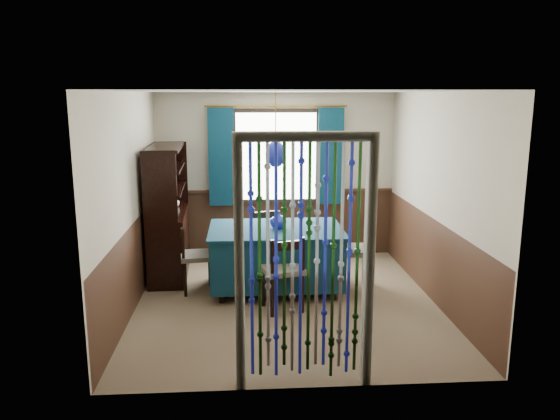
{
  "coord_description": "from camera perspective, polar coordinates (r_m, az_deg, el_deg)",
  "views": [
    {
      "loc": [
        -0.5,
        -6.24,
        2.46
      ],
      "look_at": [
        -0.05,
        0.37,
        1.06
      ],
      "focal_mm": 35.0,
      "sensor_mm": 36.0,
      "label": 1
    }
  ],
  "objects": [
    {
      "name": "window",
      "position": [
        8.25,
        -0.41,
        5.61
      ],
      "size": [
        1.32,
        0.12,
        1.42
      ],
      "primitive_type": "cube",
      "color": "black",
      "rests_on": "wall_back"
    },
    {
      "name": "floor",
      "position": [
        6.72,
        0.63,
        -9.52
      ],
      "size": [
        4.0,
        4.0,
        0.0
      ],
      "primitive_type": "plane",
      "color": "brown",
      "rests_on": "ground"
    },
    {
      "name": "wall_left",
      "position": [
        6.49,
        -15.41,
        0.75
      ],
      "size": [
        0.0,
        4.0,
        4.0
      ],
      "primitive_type": "plane",
      "rotation": [
        1.57,
        0.0,
        1.57
      ],
      "color": "#C1B79E",
      "rests_on": "ground"
    },
    {
      "name": "vase_sideboard",
      "position": [
        7.91,
        -10.97,
        0.94
      ],
      "size": [
        0.18,
        0.18,
        0.17
      ],
      "primitive_type": "imported",
      "rotation": [
        0.0,
        0.0,
        -0.11
      ],
      "color": "beige",
      "rests_on": "sideboard"
    },
    {
      "name": "chair_left",
      "position": [
        7.0,
        -8.89,
        -4.8
      ],
      "size": [
        0.46,
        0.48,
        0.87
      ],
      "rotation": [
        0.0,
        0.0,
        -1.44
      ],
      "color": "black",
      "rests_on": "floor"
    },
    {
      "name": "chair_near",
      "position": [
        6.3,
        0.34,
        -6.38
      ],
      "size": [
        0.54,
        0.53,
        0.9
      ],
      "rotation": [
        0.0,
        0.0,
        0.27
      ],
      "color": "black",
      "rests_on": "floor"
    },
    {
      "name": "ceiling",
      "position": [
        6.26,
        0.68,
        12.3
      ],
      "size": [
        4.0,
        4.0,
        0.0
      ],
      "primitive_type": "plane",
      "rotation": [
        3.14,
        0.0,
        0.0
      ],
      "color": "silver",
      "rests_on": "ground"
    },
    {
      "name": "chair_right",
      "position": [
        7.08,
        7.93,
        -4.23
      ],
      "size": [
        0.46,
        0.48,
        0.95
      ],
      "rotation": [
        0.0,
        0.0,
        1.54
      ],
      "color": "black",
      "rests_on": "floor"
    },
    {
      "name": "wall_back",
      "position": [
        8.34,
        -0.43,
        3.6
      ],
      "size": [
        3.6,
        0.0,
        3.6
      ],
      "primitive_type": "plane",
      "rotation": [
        1.57,
        0.0,
        0.0
      ],
      "color": "#C1B79E",
      "rests_on": "ground"
    },
    {
      "name": "dining_table",
      "position": [
        6.98,
        -0.43,
        -4.67
      ],
      "size": [
        1.68,
        1.16,
        0.81
      ],
      "rotation": [
        0.0,
        0.0,
        -0.0
      ],
      "color": "#0C2F42",
      "rests_on": "floor"
    },
    {
      "name": "wainscot_front",
      "position": [
        4.71,
        2.59,
        -12.68
      ],
      "size": [
        3.6,
        0.0,
        3.6
      ],
      "primitive_type": "plane",
      "rotation": [
        -1.57,
        0.0,
        0.0
      ],
      "color": "#3D2417",
      "rests_on": "ground"
    },
    {
      "name": "wainscot_left",
      "position": [
        6.66,
        -14.92,
        -5.58
      ],
      "size": [
        0.0,
        4.0,
        4.0
      ],
      "primitive_type": "plane",
      "rotation": [
        1.57,
        0.0,
        1.57
      ],
      "color": "#3D2417",
      "rests_on": "ground"
    },
    {
      "name": "doorway",
      "position": [
        4.55,
        2.59,
        -6.13
      ],
      "size": [
        1.16,
        0.12,
        2.18
      ],
      "primitive_type": null,
      "color": "silver",
      "rests_on": "ground"
    },
    {
      "name": "wainscot_right",
      "position": [
        6.92,
        15.59,
        -4.96
      ],
      "size": [
        0.0,
        4.0,
        4.0
      ],
      "primitive_type": "plane",
      "rotation": [
        1.57,
        0.0,
        -1.57
      ],
      "color": "#3D2417",
      "rests_on": "ground"
    },
    {
      "name": "pendant_lamp",
      "position": [
        6.72,
        -0.45,
        5.88
      ],
      "size": [
        0.26,
        0.26,
        0.91
      ],
      "color": "olive",
      "rests_on": "ceiling"
    },
    {
      "name": "wall_front",
      "position": [
        4.43,
        2.7,
        -3.92
      ],
      "size": [
        3.6,
        0.0,
        3.6
      ],
      "primitive_type": "plane",
      "rotation": [
        -1.57,
        0.0,
        0.0
      ],
      "color": "#C1B79E",
      "rests_on": "ground"
    },
    {
      "name": "bowl_shelf",
      "position": [
        7.24,
        -11.67,
        2.11
      ],
      "size": [
        0.26,
        0.26,
        0.06
      ],
      "primitive_type": "imported",
      "rotation": [
        0.0,
        0.0,
        -0.14
      ],
      "color": "beige",
      "rests_on": "sideboard"
    },
    {
      "name": "wainscot_back",
      "position": [
        8.47,
        -0.42,
        -1.44
      ],
      "size": [
        3.6,
        0.0,
        3.6
      ],
      "primitive_type": "plane",
      "rotation": [
        1.57,
        0.0,
        0.0
      ],
      "color": "#3D2417",
      "rests_on": "ground"
    },
    {
      "name": "wall_right",
      "position": [
        6.76,
        16.06,
        1.15
      ],
      "size": [
        0.0,
        4.0,
        4.0
      ],
      "primitive_type": "plane",
      "rotation": [
        1.57,
        0.0,
        -1.57
      ],
      "color": "#C1B79E",
      "rests_on": "ground"
    },
    {
      "name": "sideboard",
      "position": [
        7.67,
        -11.61,
        -2.19
      ],
      "size": [
        0.54,
        1.39,
        1.79
      ],
      "rotation": [
        0.0,
        0.0,
        0.04
      ],
      "color": "black",
      "rests_on": "floor"
    },
    {
      "name": "vase_table",
      "position": [
        6.87,
        -0.19,
        -1.09
      ],
      "size": [
        0.22,
        0.22,
        0.2
      ],
      "primitive_type": "imported",
      "rotation": [
        0.0,
        0.0,
        -0.18
      ],
      "color": "#152097",
      "rests_on": "dining_table"
    },
    {
      "name": "chair_far",
      "position": [
        7.73,
        -1.22,
        -3.07
      ],
      "size": [
        0.53,
        0.52,
        0.86
      ],
      "rotation": [
        0.0,
        0.0,
        3.45
      ],
      "color": "black",
      "rests_on": "floor"
    }
  ]
}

